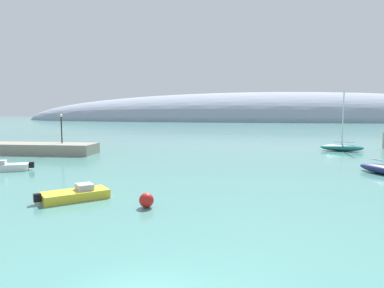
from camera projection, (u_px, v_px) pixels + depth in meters
breakwater_rocks at (33, 148)px, 46.82m from camera, size 17.43×5.10×1.41m
distant_ridge at (270, 121)px, 196.34m from camera, size 300.01×67.75×32.46m
sailboat_teal_near_shore at (342, 147)px, 49.76m from camera, size 6.20×3.40×8.72m
motorboat_white_foreground at (7, 167)px, 33.47m from camera, size 4.35×3.04×1.05m
motorboat_yellow_alongside_breakwater at (76, 194)px, 22.74m from camera, size 4.37×4.24×0.96m
mooring_buoy_red at (146, 200)px, 20.78m from camera, size 0.90×0.90×0.90m
harbor_lamp_post at (61, 125)px, 46.67m from camera, size 0.36×0.36×3.97m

